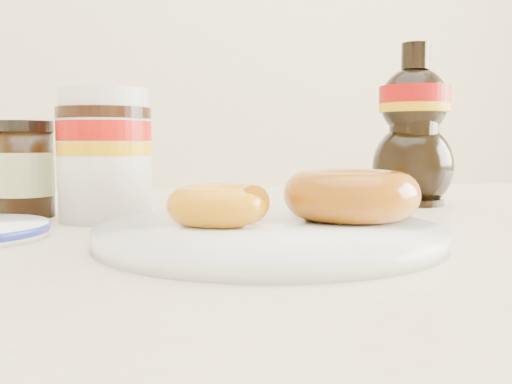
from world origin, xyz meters
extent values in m
cube|color=white|center=(0.00, 1.75, 1.30)|extent=(3.50, 0.10, 2.60)
cube|color=beige|center=(0.00, 0.10, 0.73)|extent=(1.40, 0.90, 0.04)
cylinder|color=white|center=(-0.01, 0.01, 0.76)|extent=(0.27, 0.27, 0.01)
torus|color=white|center=(-0.01, 0.01, 0.76)|extent=(0.27, 0.27, 0.01)
torus|color=orange|center=(-0.04, 0.03, 0.78)|extent=(0.10, 0.10, 0.03)
torus|color=#8F4009|center=(0.07, 0.04, 0.78)|extent=(0.13, 0.13, 0.04)
cylinder|color=white|center=(-0.14, 0.17, 0.80)|extent=(0.09, 0.09, 0.11)
cylinder|color=#980B05|center=(-0.14, 0.17, 0.84)|extent=(0.09, 0.09, 0.02)
cylinder|color=#D89905|center=(-0.14, 0.17, 0.82)|extent=(0.09, 0.09, 0.01)
cylinder|color=black|center=(-0.14, 0.17, 0.86)|extent=(0.09, 0.09, 0.01)
cylinder|color=white|center=(-0.14, 0.17, 0.87)|extent=(0.09, 0.09, 0.02)
cylinder|color=black|center=(-0.22, 0.21, 0.79)|extent=(0.06, 0.06, 0.09)
cylinder|color=beige|center=(-0.22, 0.21, 0.79)|extent=(0.06, 0.06, 0.04)
cylinder|color=black|center=(-0.22, 0.21, 0.84)|extent=(0.06, 0.06, 0.01)
camera|label=1|loc=(-0.11, -0.41, 0.83)|focal=40.00mm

